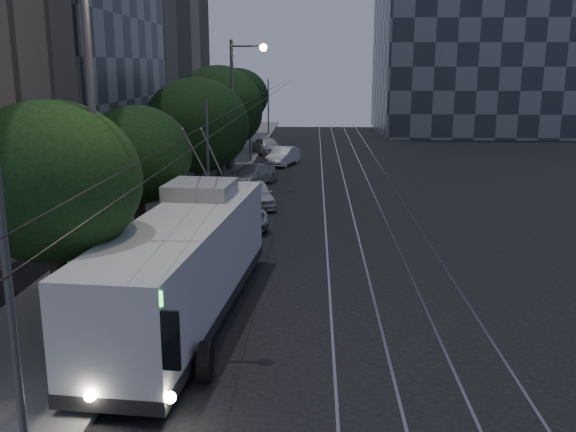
# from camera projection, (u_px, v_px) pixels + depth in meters

# --- Properties ---
(ground) EXTENTS (120.00, 120.00, 0.00)m
(ground) POSITION_uv_depth(u_px,v_px,m) (322.00, 301.00, 20.97)
(ground) COLOR black
(ground) RESTS_ON ground
(sidewalk) EXTENTS (5.00, 90.00, 0.15)m
(sidewalk) POSITION_uv_depth(u_px,v_px,m) (200.00, 185.00, 40.70)
(sidewalk) COLOR #65635E
(sidewalk) RESTS_ON ground
(tram_rails) EXTENTS (4.52, 90.00, 0.02)m
(tram_rails) POSITION_uv_depth(u_px,v_px,m) (358.00, 187.00, 40.32)
(tram_rails) COLOR gray
(tram_rails) RESTS_ON ground
(overhead_wires) EXTENTS (2.23, 90.00, 6.00)m
(overhead_wires) POSITION_uv_depth(u_px,v_px,m) (239.00, 132.00, 39.82)
(overhead_wires) COLOR black
(overhead_wires) RESTS_ON ground
(building_distant_right) EXTENTS (22.00, 18.00, 24.00)m
(building_distant_right) POSITION_uv_depth(u_px,v_px,m) (481.00, 23.00, 70.96)
(building_distant_right) COLOR #32353F
(building_distant_right) RESTS_ON ground
(trolleybus) EXTENTS (3.65, 12.44, 5.63)m
(trolleybus) POSITION_uv_depth(u_px,v_px,m) (186.00, 264.00, 19.22)
(trolleybus) COLOR white
(trolleybus) RESTS_ON ground
(pickup_silver) EXTENTS (3.70, 5.67, 1.45)m
(pickup_silver) POSITION_uv_depth(u_px,v_px,m) (237.00, 211.00, 30.65)
(pickup_silver) COLOR #A0A2A7
(pickup_silver) RESTS_ON ground
(car_white_a) EXTENTS (2.60, 4.40, 1.40)m
(car_white_a) POSITION_uv_depth(u_px,v_px,m) (256.00, 194.00, 34.73)
(car_white_a) COLOR silver
(car_white_a) RESTS_ON ground
(car_white_b) EXTENTS (3.48, 4.75, 1.28)m
(car_white_b) POSITION_uv_depth(u_px,v_px,m) (252.00, 175.00, 41.11)
(car_white_b) COLOR #B7B6BB
(car_white_b) RESTS_ON ground
(car_white_c) EXTENTS (2.65, 4.40, 1.37)m
(car_white_c) POSITION_uv_depth(u_px,v_px,m) (283.00, 156.00, 49.12)
(car_white_c) COLOR white
(car_white_c) RESTS_ON ground
(car_white_d) EXTENTS (3.32, 4.66, 1.47)m
(car_white_d) POSITION_uv_depth(u_px,v_px,m) (267.00, 146.00, 54.79)
(car_white_d) COLOR silver
(car_white_d) RESTS_ON ground
(tree_0) EXTENTS (4.61, 4.61, 6.71)m
(tree_0) POSITION_uv_depth(u_px,v_px,m) (51.00, 182.00, 16.37)
(tree_0) COLOR black
(tree_0) RESTS_ON ground
(tree_1) EXTENTS (4.15, 4.15, 6.08)m
(tree_1) POSITION_uv_depth(u_px,v_px,m) (137.00, 156.00, 24.13)
(tree_1) COLOR black
(tree_1) RESTS_ON ground
(tree_2) EXTENTS (5.57, 5.57, 6.92)m
(tree_2) POSITION_uv_depth(u_px,v_px,m) (197.00, 125.00, 33.76)
(tree_2) COLOR black
(tree_2) RESTS_ON ground
(tree_3) EXTENTS (5.71, 5.71, 7.51)m
(tree_3) POSITION_uv_depth(u_px,v_px,m) (219.00, 106.00, 41.39)
(tree_3) COLOR black
(tree_3) RESTS_ON ground
(tree_4) EXTENTS (4.98, 4.98, 6.32)m
(tree_4) POSITION_uv_depth(u_px,v_px,m) (228.00, 114.00, 45.70)
(tree_4) COLOR black
(tree_4) RESTS_ON ground
(tree_5) EXTENTS (5.29, 5.29, 7.24)m
(tree_5) POSITION_uv_depth(u_px,v_px,m) (238.00, 96.00, 55.89)
(tree_5) COLOR black
(tree_5) RESTS_ON ground
(streetlamp_near) EXTENTS (2.66, 0.44, 11.15)m
(streetlamp_near) POSITION_uv_depth(u_px,v_px,m) (108.00, 101.00, 15.78)
(streetlamp_near) COLOR #5E5E60
(streetlamp_near) RESTS_ON ground
(streetlamp_far) EXTENTS (2.20, 0.44, 8.94)m
(streetlamp_far) POSITION_uv_depth(u_px,v_px,m) (239.00, 100.00, 38.16)
(streetlamp_far) COLOR #5E5E60
(streetlamp_far) RESTS_ON ground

